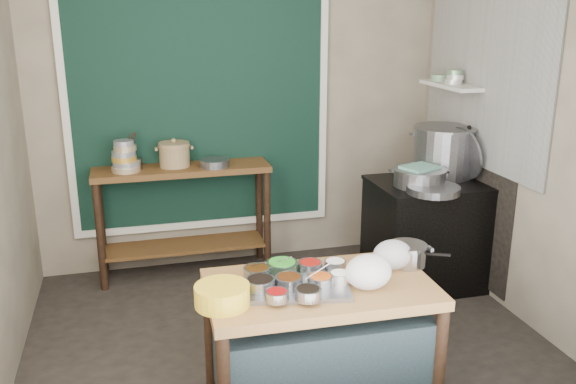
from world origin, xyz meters
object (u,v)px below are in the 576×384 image
object	(u,v)px
stove_block	(428,235)
stock_pot	(443,151)
condiment_tray	(297,285)
steamer	(419,177)
yellow_basin	(222,295)
saucepan	(407,254)
utensil_cup	(133,164)
ceramic_crock	(174,156)
prep_table	(319,344)
back_counter	(184,221)

from	to	relation	value
stove_block	stock_pot	size ratio (longest dim) A/B	1.73
condiment_tray	stock_pot	bearing A→B (deg)	41.50
stove_block	steamer	bearing A→B (deg)	-153.37
stock_pot	condiment_tray	bearing A→B (deg)	-138.50
condiment_tray	stock_pot	distance (m)	2.23
stove_block	yellow_basin	size ratio (longest dim) A/B	3.17
stove_block	saucepan	world-z (taller)	saucepan
condiment_tray	steamer	bearing A→B (deg)	42.78
utensil_cup	steamer	distance (m)	2.29
condiment_tray	ceramic_crock	size ratio (longest dim) A/B	2.07
ceramic_crock	steamer	size ratio (longest dim) A/B	0.63
utensil_cup	stock_pot	bearing A→B (deg)	-13.53
yellow_basin	stock_pot	distance (m)	2.62
condiment_tray	yellow_basin	distance (m)	0.44
prep_table	condiment_tray	size ratio (longest dim) A/B	2.25
prep_table	steamer	xyz separation A→B (m)	(1.20, 1.23, 0.57)
back_counter	steamer	xyz separation A→B (m)	(1.75, -0.80, 0.47)
stove_block	stock_pot	world-z (taller)	stock_pot
stock_pot	ceramic_crock	bearing A→B (deg)	164.15
stove_block	condiment_tray	bearing A→B (deg)	-138.55
back_counter	ceramic_crock	distance (m)	0.57
condiment_tray	saucepan	xyz separation A→B (m)	(0.71, 0.13, 0.05)
prep_table	utensil_cup	world-z (taller)	utensil_cup
stock_pot	steamer	xyz separation A→B (m)	(-0.32, -0.23, -0.13)
stove_block	condiment_tray	size ratio (longest dim) A/B	1.62
stove_block	ceramic_crock	bearing A→B (deg)	158.75
back_counter	utensil_cup	size ratio (longest dim) A/B	9.29
prep_table	condiment_tray	world-z (taller)	condiment_tray
back_counter	ceramic_crock	size ratio (longest dim) A/B	5.40
utensil_cup	stock_pot	size ratio (longest dim) A/B	0.30
saucepan	stock_pot	size ratio (longest dim) A/B	0.45
steamer	ceramic_crock	bearing A→B (deg)	155.23
prep_table	stove_block	world-z (taller)	stove_block
stove_block	utensil_cup	size ratio (longest dim) A/B	5.77
prep_table	stove_block	bearing A→B (deg)	45.57
back_counter	stock_pot	distance (m)	2.24
prep_table	condiment_tray	distance (m)	0.41
back_counter	ceramic_crock	bearing A→B (deg)	150.67
back_counter	condiment_tray	bearing A→B (deg)	-78.42
yellow_basin	stove_block	bearing A→B (deg)	36.47
condiment_tray	yellow_basin	size ratio (longest dim) A/B	1.96
back_counter	saucepan	world-z (taller)	back_counter
condiment_tray	ceramic_crock	bearing A→B (deg)	102.78
ceramic_crock	saucepan	bearing A→B (deg)	-58.60
stock_pot	stove_block	bearing A→B (deg)	-138.08
condiment_tray	stock_pot	world-z (taller)	stock_pot
prep_table	yellow_basin	size ratio (longest dim) A/B	4.41
prep_table	saucepan	world-z (taller)	saucepan
prep_table	ceramic_crock	xyz separation A→B (m)	(-0.60, 2.06, 0.67)
back_counter	yellow_basin	distance (m)	2.16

